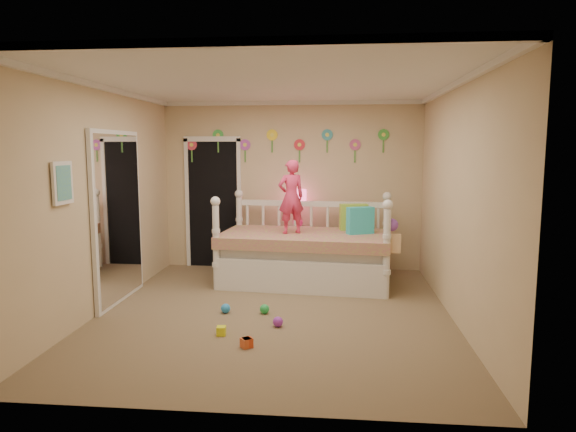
# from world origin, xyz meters

# --- Properties ---
(floor) EXTENTS (4.00, 4.50, 0.01)m
(floor) POSITION_xyz_m (0.00, 0.00, 0.00)
(floor) COLOR #7F684C
(floor) RESTS_ON ground
(ceiling) EXTENTS (4.00, 4.50, 0.01)m
(ceiling) POSITION_xyz_m (0.00, 0.00, 2.60)
(ceiling) COLOR white
(ceiling) RESTS_ON floor
(back_wall) EXTENTS (4.00, 0.01, 2.60)m
(back_wall) POSITION_xyz_m (0.00, 2.25, 1.30)
(back_wall) COLOR tan
(back_wall) RESTS_ON floor
(left_wall) EXTENTS (0.01, 4.50, 2.60)m
(left_wall) POSITION_xyz_m (-2.00, 0.00, 1.30)
(left_wall) COLOR tan
(left_wall) RESTS_ON floor
(right_wall) EXTENTS (0.01, 4.50, 2.60)m
(right_wall) POSITION_xyz_m (2.00, 0.00, 1.30)
(right_wall) COLOR tan
(right_wall) RESTS_ON floor
(crown_molding) EXTENTS (4.00, 4.50, 0.06)m
(crown_molding) POSITION_xyz_m (0.00, 0.00, 2.57)
(crown_molding) COLOR white
(crown_molding) RESTS_ON ceiling
(daybed) EXTENTS (2.47, 1.48, 1.28)m
(daybed) POSITION_xyz_m (0.27, 1.35, 0.64)
(daybed) COLOR white
(daybed) RESTS_ON floor
(pillow_turquoise) EXTENTS (0.39, 0.27, 0.37)m
(pillow_turquoise) POSITION_xyz_m (1.03, 1.35, 0.90)
(pillow_turquoise) COLOR #28CACA
(pillow_turquoise) RESTS_ON daybed
(pillow_lime) EXTENTS (0.41, 0.21, 0.38)m
(pillow_lime) POSITION_xyz_m (0.95, 1.68, 0.90)
(pillow_lime) COLOR #9ED340
(pillow_lime) RESTS_ON daybed
(child) EXTENTS (0.44, 0.37, 1.02)m
(child) POSITION_xyz_m (0.08, 1.30, 1.22)
(child) COLOR #ED3665
(child) RESTS_ON daybed
(nightstand) EXTENTS (0.43, 0.34, 0.68)m
(nightstand) POSITION_xyz_m (0.11, 2.07, 0.34)
(nightstand) COLOR white
(nightstand) RESTS_ON floor
(table_lamp) EXTENTS (0.27, 0.27, 0.59)m
(table_lamp) POSITION_xyz_m (0.11, 2.07, 1.06)
(table_lamp) COLOR #F8217C
(table_lamp) RESTS_ON nightstand
(closet_doorway) EXTENTS (0.90, 0.04, 2.07)m
(closet_doorway) POSITION_xyz_m (-1.25, 2.23, 1.03)
(closet_doorway) COLOR black
(closet_doorway) RESTS_ON back_wall
(flower_decals) EXTENTS (3.40, 0.02, 0.50)m
(flower_decals) POSITION_xyz_m (-0.09, 2.24, 1.94)
(flower_decals) COLOR #B2668C
(flower_decals) RESTS_ON back_wall
(mirror_closet) EXTENTS (0.07, 1.30, 2.10)m
(mirror_closet) POSITION_xyz_m (-1.96, 0.30, 1.05)
(mirror_closet) COLOR white
(mirror_closet) RESTS_ON left_wall
(wall_picture) EXTENTS (0.05, 0.34, 0.42)m
(wall_picture) POSITION_xyz_m (-1.97, -0.90, 1.55)
(wall_picture) COLOR white
(wall_picture) RESTS_ON left_wall
(hanging_bag) EXTENTS (0.20, 0.16, 0.36)m
(hanging_bag) POSITION_xyz_m (1.40, 0.76, 0.78)
(hanging_bag) COLOR beige
(hanging_bag) RESTS_ON daybed
(toy_scatter) EXTENTS (1.08, 1.45, 0.11)m
(toy_scatter) POSITION_xyz_m (-0.21, -0.67, 0.06)
(toy_scatter) COLOR #996666
(toy_scatter) RESTS_ON floor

